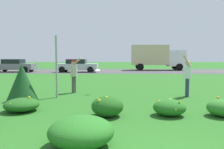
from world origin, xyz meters
TOP-DOWN VIEW (x-y plane):
  - ground_plane at (0.00, 12.60)m, footprint 120.00×120.00m
  - highway_strip at (0.00, 25.20)m, footprint 120.00×9.33m
  - highway_center_stripe at (0.00, 25.20)m, footprint 120.00×0.16m
  - daylily_clump_mid_left at (1.27, 3.96)m, footprint 0.96×0.90m
  - daylily_clump_mid_right at (-0.54, 3.83)m, footprint 0.93×0.99m
  - daylily_clump_near_camera at (-0.94, 1.55)m, footprint 1.28×1.30m
  - daylily_clump_front_left at (-3.29, 4.37)m, footprint 1.09×1.14m
  - daylily_clump_mid_center at (2.78, 3.93)m, footprint 0.86×0.84m
  - sign_post_near_path at (-2.83, 6.88)m, footprint 0.07×0.10m
  - evergreen_shrub_side at (-4.01, 6.14)m, footprint 1.20×1.20m
  - person_thrower_red_cap_gray_shirt at (-2.36, 8.16)m, footprint 0.52×0.52m
  - person_catcher_white_shirt at (2.74, 7.27)m, footprint 0.43×0.51m
  - frisbee_white at (-1.20, 7.98)m, footprint 0.23×0.23m
  - car_gray_leftmost at (-12.07, 23.10)m, footprint 4.50×2.00m
  - car_silver_center_left at (-4.90, 23.10)m, footprint 4.50×2.00m
  - box_truck_white at (4.63, 27.29)m, footprint 6.70×2.46m

SIDE VIEW (x-z plane):
  - ground_plane at x=0.00m, z-range 0.00..0.00m
  - highway_strip at x=0.00m, z-range 0.00..0.01m
  - highway_center_stripe at x=0.00m, z-range 0.01..0.01m
  - daylily_clump_front_left at x=-3.29m, z-range -0.03..0.44m
  - daylily_clump_mid_left at x=1.27m, z-range 0.00..0.48m
  - daylily_clump_mid_center at x=2.78m, z-range -0.02..0.51m
  - daylily_clump_near_camera at x=-0.94m, z-range 0.00..0.58m
  - daylily_clump_mid_right at x=-0.54m, z-range -0.01..0.60m
  - evergreen_shrub_side at x=-4.01m, z-range 0.00..1.44m
  - car_gray_leftmost at x=-12.07m, z-range 0.01..1.46m
  - car_silver_center_left at x=-4.90m, z-range 0.01..1.46m
  - person_catcher_white_shirt at x=2.74m, z-range 0.04..1.84m
  - person_thrower_red_cap_gray_shirt at x=-2.36m, z-range 0.11..1.81m
  - frisbee_white at x=-1.20m, z-range 1.04..1.14m
  - sign_post_near_path at x=-2.83m, z-range 0.00..2.61m
  - box_truck_white at x=4.63m, z-range 0.20..3.40m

